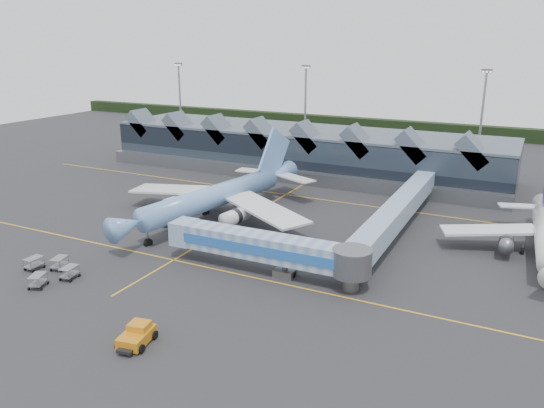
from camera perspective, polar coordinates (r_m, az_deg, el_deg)
The scene contains 10 objects.
ground at distance 79.80m, azimuth -7.10°, elevation -3.98°, with size 260.00×260.00×0.00m, color #29292B.
taxi_stripes at distance 87.75m, azimuth -3.50°, elevation -1.89°, with size 120.00×60.00×0.01m.
tree_line_far at distance 178.64m, azimuth 12.90°, elevation 8.16°, with size 260.00×4.00×4.00m, color black.
terminal at distance 120.99m, azimuth 3.27°, elevation 5.82°, with size 90.00×22.25×12.52m.
light_masts at distance 127.17m, azimuth 17.18°, elevation 9.12°, with size 132.40×42.56×22.45m.
main_airliner at distance 88.66m, azimuth -5.69°, elevation 0.98°, with size 36.54×42.49×13.68m.
jet_bridge at distance 67.04m, azimuth 0.41°, elevation -4.92°, with size 27.65×4.77×5.27m.
fuel_truck at distance 89.75m, azimuth -9.85°, elevation -0.38°, with size 5.13×10.39×3.48m.
pushback_tug at distance 55.24m, azimuth -14.34°, elevation -13.54°, with size 3.41×4.75×1.97m.
baggage_carts at distance 73.19m, azimuth -22.74°, elevation -6.49°, with size 8.02×7.66×1.61m.
Camera 1 is at (41.90, -61.60, 28.58)m, focal length 35.00 mm.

